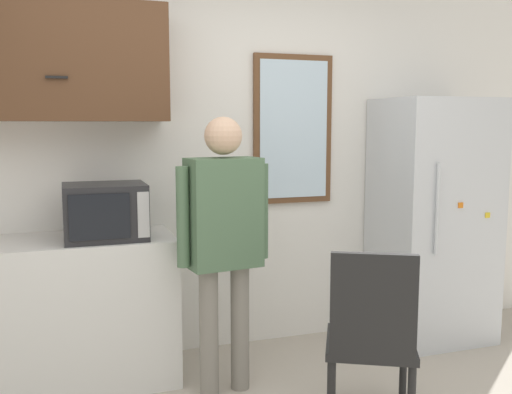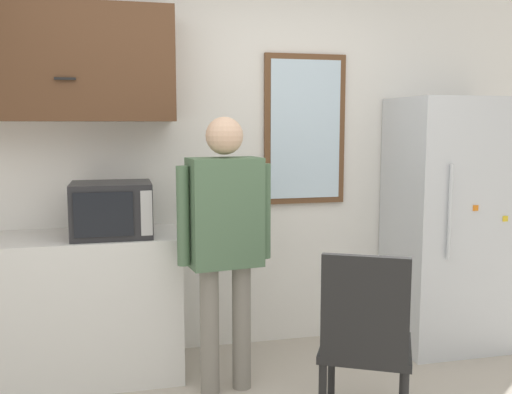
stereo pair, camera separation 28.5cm
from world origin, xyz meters
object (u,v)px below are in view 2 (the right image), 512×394
(microwave, at_px, (112,209))
(person, at_px, (225,229))
(chair, at_px, (365,338))
(refrigerator, at_px, (449,223))

(microwave, bearing_deg, person, -27.43)
(person, distance_m, chair, 0.99)
(refrigerator, distance_m, chair, 1.55)
(refrigerator, bearing_deg, microwave, -179.11)
(microwave, xyz_separation_m, chair, (1.20, -1.01, -0.53))
(microwave, relative_size, chair, 0.49)
(refrigerator, relative_size, chair, 1.81)
(refrigerator, xyz_separation_m, chair, (-1.10, -1.04, -0.35))
(chair, bearing_deg, microwave, -12.51)
(microwave, height_order, chair, microwave)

